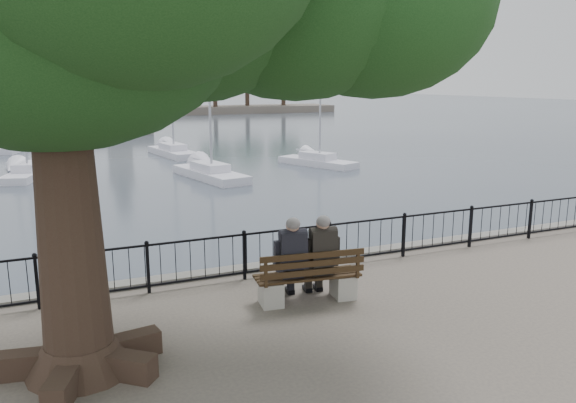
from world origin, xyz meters
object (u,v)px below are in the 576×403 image
bench (308,283)px  lion_monument (118,111)px  person_right (320,260)px  person_left (290,262)px

bench → lion_monument: size_ratio=0.24×
person_right → bench: bearing=-163.4°
bench → lion_monument: (2.29, 49.09, 0.81)m
bench → person_right: 0.50m
person_left → lion_monument: size_ratio=0.19×
bench → person_right: person_right is taller
person_left → person_right: (0.58, -0.07, 0.00)m
bench → person_right: bearing=16.6°
person_right → person_left: bearing=173.1°
bench → lion_monument: bearing=87.3°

